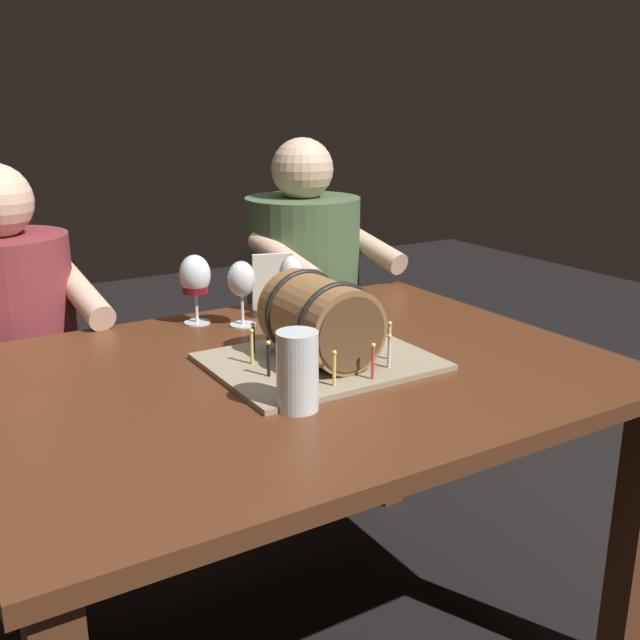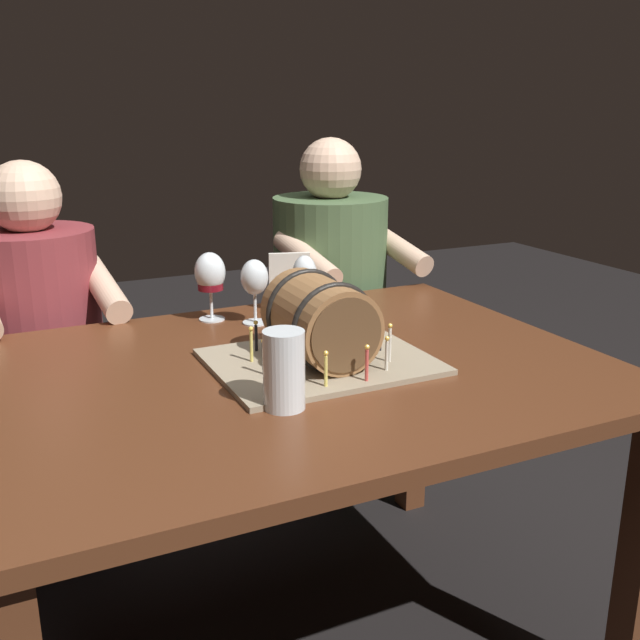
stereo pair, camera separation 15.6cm
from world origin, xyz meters
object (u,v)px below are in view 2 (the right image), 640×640
at_px(dining_table, 293,408).
at_px(menu_card, 289,281).
at_px(wine_glass_red, 210,275).
at_px(beer_pint, 284,374).
at_px(person_seated_left, 45,377).
at_px(wine_glass_empty, 254,279).
at_px(barrel_cake, 320,328).
at_px(person_seated_right, 330,326).
at_px(wine_glass_rose, 305,279).

bearing_deg(dining_table, menu_card, 67.56).
height_order(dining_table, wine_glass_red, wine_glass_red).
bearing_deg(beer_pint, person_seated_left, 110.58).
distance_m(wine_glass_empty, menu_card, 0.16).
height_order(dining_table, menu_card, menu_card).
relative_size(barrel_cake, wine_glass_red, 2.58).
bearing_deg(dining_table, person_seated_right, 58.21).
xyz_separation_m(barrel_cake, wine_glass_rose, (0.10, 0.31, 0.03)).
relative_size(wine_glass_rose, menu_card, 1.09).
bearing_deg(wine_glass_rose, wine_glass_empty, 162.18).
relative_size(beer_pint, person_seated_left, 0.13).
height_order(barrel_cake, wine_glass_rose, barrel_cake).
relative_size(wine_glass_rose, person_seated_left, 0.15).
bearing_deg(beer_pint, dining_table, 62.48).
bearing_deg(dining_table, wine_glass_rose, 61.09).
xyz_separation_m(wine_glass_red, person_seated_right, (0.50, 0.32, -0.29)).
bearing_deg(wine_glass_red, person_seated_left, 141.37).
height_order(dining_table, person_seated_right, person_seated_right).
bearing_deg(menu_card, dining_table, -95.95).
xyz_separation_m(dining_table, beer_pint, (-0.10, -0.20, 0.17)).
distance_m(wine_glass_empty, person_seated_right, 0.64).
xyz_separation_m(dining_table, person_seated_right, (0.45, 0.73, -0.07)).
relative_size(menu_card, person_seated_left, 0.14).
bearing_deg(barrel_cake, dining_table, 165.53).
bearing_deg(dining_table, barrel_cake, -14.47).
height_order(wine_glass_rose, beer_pint, wine_glass_rose).
bearing_deg(person_seated_right, menu_card, -131.48).
distance_m(barrel_cake, person_seated_right, 0.88).
bearing_deg(beer_pint, wine_glass_rose, 61.65).
xyz_separation_m(barrel_cake, menu_card, (0.11, 0.43, -0.00)).
bearing_deg(wine_glass_rose, menu_card, 86.17).
bearing_deg(person_seated_right, wine_glass_red, -147.51).
relative_size(barrel_cake, person_seated_left, 0.41).
bearing_deg(beer_pint, wine_glass_empty, 74.85).
distance_m(wine_glass_empty, wine_glass_red, 0.12).
bearing_deg(wine_glass_red, dining_table, -82.89).
height_order(wine_glass_empty, menu_card, wine_glass_empty).
bearing_deg(person_seated_left, dining_table, -58.23).
xyz_separation_m(wine_glass_rose, person_seated_right, (0.29, 0.44, -0.29)).
distance_m(wine_glass_red, person_seated_right, 0.67).
relative_size(wine_glass_red, beer_pint, 1.19).
xyz_separation_m(wine_glass_rose, person_seated_left, (-0.61, 0.44, -0.32)).
distance_m(dining_table, menu_card, 0.48).
height_order(barrel_cake, person_seated_left, person_seated_left).
bearing_deg(wine_glass_rose, person_seated_left, 144.50).
xyz_separation_m(dining_table, wine_glass_empty, (0.04, 0.33, 0.22)).
bearing_deg(wine_glass_empty, person_seated_left, 140.99).
distance_m(wine_glass_rose, person_seated_right, 0.60).
distance_m(dining_table, wine_glass_rose, 0.40).
bearing_deg(person_seated_right, wine_glass_rose, -123.61).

